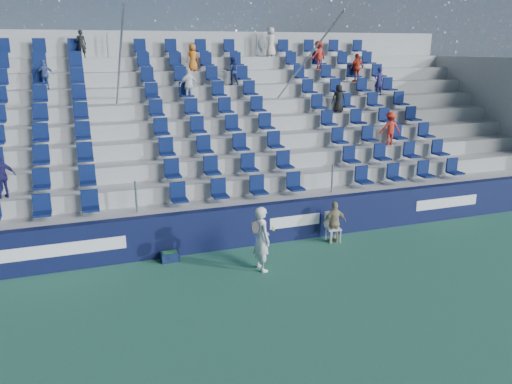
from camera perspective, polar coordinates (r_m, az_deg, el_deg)
ground at (r=12.05m, az=3.61°, el=-11.44°), size 70.00×70.00×0.00m
sponsor_wall at (r=14.51m, az=-1.20°, el=-3.88°), size 24.00×0.32×1.20m
grandstand at (r=18.85m, az=-6.11°, el=5.59°), size 24.00×8.17×6.63m
tennis_player at (r=12.84m, az=0.65°, el=-5.36°), size 0.69×0.67×1.72m
line_judge_chair at (r=15.05m, az=8.69°, el=-3.67°), size 0.44×0.45×0.89m
line_judge at (r=14.90m, az=8.97°, el=-3.43°), size 0.75×0.34×1.25m
ball_bin at (r=13.81m, az=-9.81°, el=-7.22°), size 0.49×0.32×0.27m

